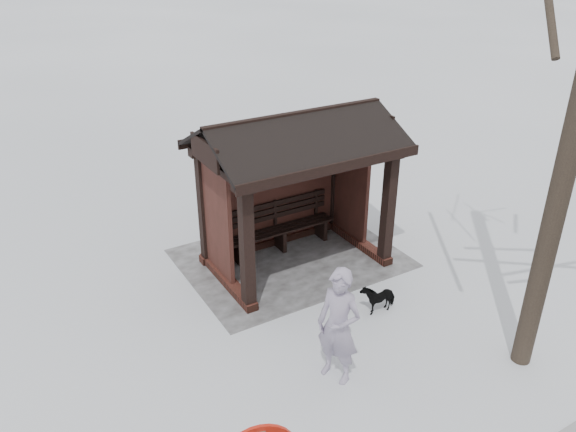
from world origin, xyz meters
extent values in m
plane|color=white|center=(0.00, 0.00, 0.00)|extent=(120.00, 120.00, 0.00)
cube|color=#949499|center=(0.00, -0.20, 0.01)|extent=(4.20, 3.20, 0.02)
cube|color=#3A1C15|center=(0.00, -0.90, 0.08)|extent=(3.30, 0.22, 0.16)
cube|color=#3A1C15|center=(-1.50, 0.00, 0.08)|extent=(0.22, 2.10, 0.16)
cube|color=#3A1C15|center=(1.50, 0.00, 0.08)|extent=(0.22, 2.10, 0.16)
cube|color=black|center=(-1.50, 0.90, 1.15)|extent=(0.20, 0.20, 2.30)
cube|color=black|center=(1.50, 0.90, 1.15)|extent=(0.20, 0.20, 2.30)
cube|color=black|center=(-1.50, -0.90, 1.15)|extent=(0.20, 0.20, 2.30)
cube|color=black|center=(1.50, -0.90, 1.15)|extent=(0.20, 0.20, 2.30)
cube|color=#321913|center=(0.00, -0.90, 1.23)|extent=(2.80, 0.08, 2.14)
cube|color=#321913|center=(-1.50, -0.31, 1.23)|extent=(0.08, 1.17, 2.14)
cube|color=#321913|center=(1.50, -0.31, 1.23)|extent=(0.08, 1.17, 2.14)
cube|color=black|center=(0.00, 0.90, 2.36)|extent=(3.40, 0.20, 0.18)
cube|color=black|center=(0.00, -0.90, 2.36)|extent=(3.40, 0.20, 0.18)
imported|color=#9C91AA|center=(1.15, 3.05, 0.91)|extent=(0.67, 0.78, 1.82)
imported|color=black|center=(-0.42, 2.06, 0.26)|extent=(0.63, 0.29, 0.52)
camera|label=1|loc=(5.01, 8.18, 5.84)|focal=35.00mm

